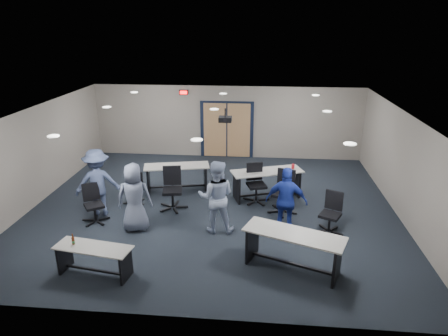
# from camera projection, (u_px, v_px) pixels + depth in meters

# --- Properties ---
(floor) EXTENTS (10.00, 10.00, 0.00)m
(floor) POSITION_uv_depth(u_px,v_px,m) (213.00, 207.00, 11.23)
(floor) COLOR black
(floor) RESTS_ON ground
(back_wall) EXTENTS (10.00, 0.04, 2.70)m
(back_wall) POSITION_uv_depth(u_px,v_px,m) (227.00, 122.00, 14.97)
(back_wall) COLOR gray
(back_wall) RESTS_ON floor
(front_wall) EXTENTS (10.00, 0.04, 2.70)m
(front_wall) POSITION_uv_depth(u_px,v_px,m) (179.00, 251.00, 6.55)
(front_wall) COLOR gray
(front_wall) RESTS_ON floor
(left_wall) EXTENTS (0.04, 9.00, 2.70)m
(left_wall) POSITION_uv_depth(u_px,v_px,m) (36.00, 156.00, 11.20)
(left_wall) COLOR gray
(left_wall) RESTS_ON floor
(right_wall) EXTENTS (0.04, 9.00, 2.70)m
(right_wall) POSITION_uv_depth(u_px,v_px,m) (404.00, 167.00, 10.32)
(right_wall) COLOR gray
(right_wall) RESTS_ON floor
(ceiling) EXTENTS (10.00, 9.00, 0.04)m
(ceiling) POSITION_uv_depth(u_px,v_px,m) (212.00, 112.00, 10.30)
(ceiling) COLOR silver
(ceiling) RESTS_ON back_wall
(double_door) EXTENTS (2.00, 0.07, 2.20)m
(double_door) POSITION_uv_depth(u_px,v_px,m) (227.00, 130.00, 15.04)
(double_door) COLOR black
(double_door) RESTS_ON back_wall
(exit_sign) EXTENTS (0.32, 0.07, 0.18)m
(exit_sign) POSITION_uv_depth(u_px,v_px,m) (184.00, 92.00, 14.68)
(exit_sign) COLOR black
(exit_sign) RESTS_ON back_wall
(ceiling_projector) EXTENTS (0.35, 0.32, 0.37)m
(ceiling_projector) POSITION_uv_depth(u_px,v_px,m) (225.00, 119.00, 10.84)
(ceiling_projector) COLOR black
(ceiling_projector) RESTS_ON ceiling
(ceiling_can_lights) EXTENTS (6.24, 5.74, 0.02)m
(ceiling_can_lights) POSITION_uv_depth(u_px,v_px,m) (213.00, 111.00, 10.54)
(ceiling_can_lights) COLOR white
(ceiling_can_lights) RESTS_ON ceiling
(table_front_left) EXTENTS (1.64, 0.77, 0.88)m
(table_front_left) POSITION_uv_depth(u_px,v_px,m) (94.00, 255.00, 8.07)
(table_front_left) COLOR #B2B0A8
(table_front_left) RESTS_ON floor
(table_front_right) EXTENTS (2.16, 1.40, 0.83)m
(table_front_right) POSITION_uv_depth(u_px,v_px,m) (293.00, 245.00, 8.22)
(table_front_right) COLOR #B2B0A8
(table_front_right) RESTS_ON floor
(table_back_left) EXTENTS (2.05, 1.06, 0.79)m
(table_back_left) POSITION_uv_depth(u_px,v_px,m) (177.00, 173.00, 12.18)
(table_back_left) COLOR #B2B0A8
(table_back_left) RESTS_ON floor
(table_back_right) EXTENTS (2.17, 1.33, 0.97)m
(table_back_right) POSITION_uv_depth(u_px,v_px,m) (267.00, 179.00, 11.63)
(table_back_right) COLOR #B2B0A8
(table_back_right) RESTS_ON floor
(chair_back_a) EXTENTS (0.74, 0.74, 0.92)m
(chair_back_a) POSITION_uv_depth(u_px,v_px,m) (134.00, 189.00, 11.25)
(chair_back_a) COLOR black
(chair_back_a) RESTS_ON floor
(chair_back_b) EXTENTS (0.86, 0.86, 1.18)m
(chair_back_b) POSITION_uv_depth(u_px,v_px,m) (172.00, 189.00, 10.90)
(chair_back_b) COLOR black
(chair_back_b) RESTS_ON floor
(chair_back_c) EXTENTS (0.89, 0.89, 1.12)m
(chair_back_c) POSITION_uv_depth(u_px,v_px,m) (257.00, 184.00, 11.33)
(chair_back_c) COLOR black
(chair_back_c) RESTS_ON floor
(chair_back_d) EXTENTS (0.94, 0.94, 1.18)m
(chair_back_d) POSITION_uv_depth(u_px,v_px,m) (283.00, 193.00, 10.69)
(chair_back_d) COLOR black
(chair_back_d) RESTS_ON floor
(chair_loose_left) EXTENTS (0.89, 0.89, 1.02)m
(chair_loose_left) POSITION_uv_depth(u_px,v_px,m) (94.00, 204.00, 10.19)
(chair_loose_left) COLOR black
(chair_loose_left) RESTS_ON floor
(chair_loose_right) EXTENTS (0.88, 0.88, 1.04)m
(chair_loose_right) POSITION_uv_depth(u_px,v_px,m) (330.00, 214.00, 9.66)
(chair_loose_right) COLOR black
(chair_loose_right) RESTS_ON floor
(person_plaid) EXTENTS (0.93, 0.69, 1.73)m
(person_plaid) POSITION_uv_depth(u_px,v_px,m) (134.00, 198.00, 9.71)
(person_plaid) COLOR slate
(person_plaid) RESTS_ON floor
(person_lightblue) EXTENTS (0.92, 0.73, 1.83)m
(person_lightblue) POSITION_uv_depth(u_px,v_px,m) (216.00, 197.00, 9.63)
(person_lightblue) COLOR #A0B1D4
(person_lightblue) RESTS_ON floor
(person_navy) EXTENTS (1.05, 0.57, 1.70)m
(person_navy) POSITION_uv_depth(u_px,v_px,m) (286.00, 201.00, 9.54)
(person_navy) COLOR navy
(person_navy) RESTS_ON floor
(person_back) EXTENTS (1.33, 1.00, 1.83)m
(person_back) POSITION_uv_depth(u_px,v_px,m) (98.00, 183.00, 10.48)
(person_back) COLOR #425078
(person_back) RESTS_ON floor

